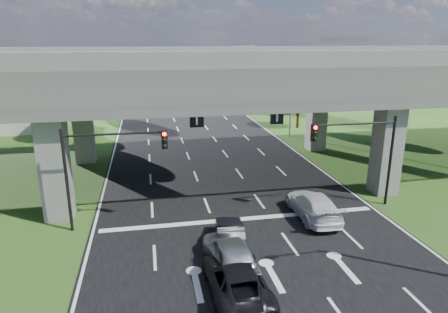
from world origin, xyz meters
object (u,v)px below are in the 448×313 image
object	(u,v)px
car_silver	(230,253)
car_trailing	(236,280)
streetlight_far	(288,84)
car_dark	(230,234)
signal_right	(362,146)
signal_left	(105,159)
car_white	(313,205)
streetlight_beyond	(251,73)

from	to	relation	value
car_silver	car_trailing	distance (m)	2.03
streetlight_far	car_dark	bearing A→B (deg)	-116.10
signal_right	car_silver	world-z (taller)	signal_right
signal_right	signal_left	bearing A→B (deg)	180.00
signal_right	streetlight_far	xyz separation A→B (m)	(2.27, 20.06, 1.66)
signal_left	car_trailing	size ratio (longest dim) A/B	1.15
car_silver	car_white	distance (m)	7.84
streetlight_beyond	car_white	bearing A→B (deg)	-98.79
streetlight_far	car_white	xyz separation A→B (m)	(-5.72, -21.00, -5.04)
car_dark	car_trailing	distance (m)	4.33
signal_left	car_silver	world-z (taller)	signal_left
signal_right	car_white	size ratio (longest dim) A/B	1.13
signal_right	streetlight_far	size ratio (longest dim) A/B	0.60
car_dark	car_white	world-z (taller)	car_white
signal_right	signal_left	distance (m)	15.65
car_white	car_trailing	size ratio (longest dim) A/B	1.02
car_white	streetlight_beyond	bearing A→B (deg)	-97.60
signal_left	car_silver	bearing A→B (deg)	-43.68
streetlight_far	car_trailing	bearing A→B (deg)	-113.55
streetlight_far	streetlight_beyond	bearing A→B (deg)	90.00
signal_right	car_silver	size ratio (longest dim) A/B	1.24
streetlight_beyond	car_dark	distance (m)	41.46
signal_right	car_dark	size ratio (longest dim) A/B	1.49
signal_left	streetlight_beyond	distance (m)	40.30
car_silver	car_trailing	xyz separation A→B (m)	(-0.15, -2.03, -0.10)
streetlight_far	signal_right	bearing A→B (deg)	-96.47
signal_left	streetlight_far	world-z (taller)	streetlight_far
streetlight_beyond	car_white	xyz separation A→B (m)	(-5.72, -37.00, -5.04)
signal_left	car_trailing	world-z (taller)	signal_left
streetlight_far	signal_left	bearing A→B (deg)	-131.78
car_trailing	car_white	bearing A→B (deg)	-133.78
streetlight_beyond	car_trailing	xyz separation A→B (m)	(-12.11, -43.78, -5.09)
signal_left	streetlight_far	distance (m)	26.95
car_dark	car_white	size ratio (longest dim) A/B	0.76
signal_left	car_dark	bearing A→B (deg)	-28.17
car_dark	streetlight_beyond	bearing A→B (deg)	-98.69
signal_left	signal_right	bearing A→B (deg)	0.00
car_dark	car_trailing	bearing A→B (deg)	89.60
streetlight_beyond	car_dark	bearing A→B (deg)	-106.24
signal_right	streetlight_far	world-z (taller)	streetlight_far
streetlight_beyond	car_silver	bearing A→B (deg)	-105.99
streetlight_far	car_trailing	distance (m)	30.72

